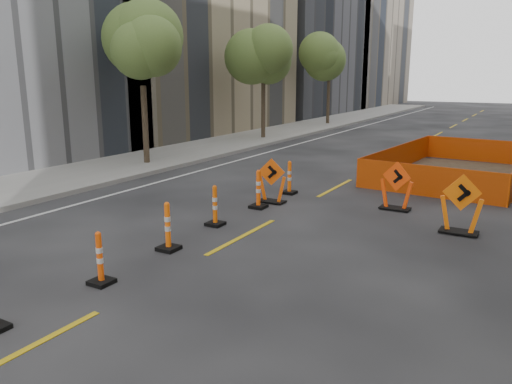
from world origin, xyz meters
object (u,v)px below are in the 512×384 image
Objects in this scene: channelizer_4 at (168,226)px; channelizer_7 at (289,177)px; channelizer_3 at (100,258)px; chevron_sign_right at (461,204)px; chevron_sign_center at (396,186)px; channelizer_5 at (215,205)px; channelizer_6 at (258,189)px; chevron_sign_left at (272,181)px.

channelizer_7 is at bearing 90.67° from channelizer_4.
channelizer_3 is 0.68× the size of chevron_sign_right.
chevron_sign_right is (1.91, -1.42, 0.04)m from chevron_sign_center.
channelizer_5 is 5.21m from chevron_sign_center.
channelizer_4 is at bearing -107.98° from chevron_sign_center.
chevron_sign_right reaches higher than channelizer_4.
channelizer_4 reaches higher than channelizer_3.
channelizer_6 reaches higher than channelizer_4.
channelizer_7 is 3.48m from chevron_sign_center.
channelizer_6 is 5.38m from chevron_sign_right.
channelizer_3 is at bearing -106.72° from chevron_sign_left.
channelizer_3 is at bearing -88.43° from channelizer_6.
channelizer_5 is at bearing -92.92° from channelizer_6.
channelizer_4 is 2.03m from channelizer_5.
channelizer_4 is at bearing -89.33° from channelizer_7.
channelizer_6 is at bearing 87.08° from channelizer_5.
channelizer_4 reaches higher than channelizer_7.
channelizer_6 is (-0.06, 4.05, 0.01)m from channelizer_4.
channelizer_7 reaches higher than channelizer_3.
channelizer_4 is 0.97× the size of channelizer_6.
channelizer_3 is at bearing -86.18° from channelizer_5.
chevron_sign_left is 0.92× the size of chevron_sign_right.
channelizer_5 is at bearing -120.83° from chevron_sign_center.
chevron_sign_right reaches higher than channelizer_5.
channelizer_5 is 0.78× the size of chevron_sign_left.
chevron_sign_left is (-0.13, 6.82, 0.17)m from channelizer_3.
channelizer_4 is 6.75m from chevron_sign_center.
channelizer_3 is 8.10m from channelizer_7.
chevron_sign_center is at bearing 59.81° from channelizer_4.
channelizer_6 is (0.10, 2.03, 0.04)m from channelizer_5.
chevron_sign_center is at bearing -4.02° from channelizer_7.
channelizer_5 is 0.98× the size of channelizer_7.
channelizer_3 is 2.03m from channelizer_4.
chevron_sign_right reaches higher than chevron_sign_center.
chevron_sign_right reaches higher than channelizer_7.
channelizer_7 is (-0.01, 2.03, -0.02)m from channelizer_6.
channelizer_4 is 6.08m from channelizer_7.
channelizer_5 is 5.97m from chevron_sign_right.
channelizer_3 is at bearing -88.73° from channelizer_7.
channelizer_6 is at bearing -89.65° from channelizer_7.
channelizer_7 is (-0.18, 8.10, 0.03)m from channelizer_3.
chevron_sign_center is (3.46, -0.24, 0.16)m from channelizer_7.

